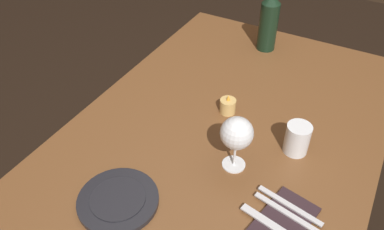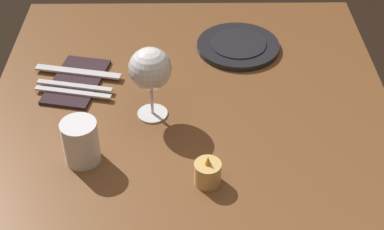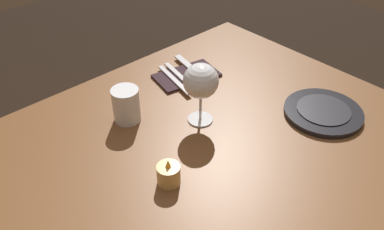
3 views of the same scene
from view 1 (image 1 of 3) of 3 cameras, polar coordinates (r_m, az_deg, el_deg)
dining_table at (r=1.30m, az=5.26°, el=-4.19°), size 1.30×0.90×0.74m
wine_glass_left at (r=1.03m, az=6.52°, el=-2.77°), size 0.09×0.09×0.17m
wine_bottle at (r=1.58m, az=11.13°, el=13.37°), size 0.07×0.07×0.33m
water_tumbler at (r=1.16m, az=15.01°, el=-3.54°), size 0.07×0.07×0.09m
votive_candle at (r=1.27m, az=5.22°, el=1.27°), size 0.05×0.05×0.07m
dinner_plate at (r=1.04m, az=-10.70°, el=-12.08°), size 0.21×0.21×0.02m
folded_napkin at (r=1.01m, az=13.07°, el=-14.92°), size 0.21×0.15×0.01m
fork_inner at (r=1.02m, az=13.58°, el=-13.67°), size 0.05×0.18×0.00m
fork_outer at (r=1.04m, az=14.03°, el=-12.66°), size 0.05×0.18×0.00m
table_knife at (r=0.99m, az=12.55°, el=-15.99°), size 0.06×0.21×0.00m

